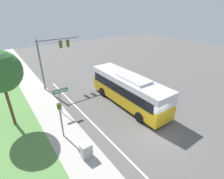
# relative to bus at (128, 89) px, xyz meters

# --- Properties ---
(ground_plane) EXTENTS (80.00, 80.00, 0.00)m
(ground_plane) POSITION_rel_bus_xyz_m (-1.23, -4.96, -1.83)
(ground_plane) COLOR #565451
(sidewalk) EXTENTS (2.80, 80.00, 0.12)m
(sidewalk) POSITION_rel_bus_xyz_m (-7.43, -4.96, -1.77)
(sidewalk) COLOR #ADA89E
(sidewalk) RESTS_ON ground_plane
(lane_divider_near) EXTENTS (0.14, 30.00, 0.01)m
(lane_divider_near) POSITION_rel_bus_xyz_m (-4.83, -4.96, -1.83)
(lane_divider_near) COLOR silver
(lane_divider_near) RESTS_ON ground_plane
(bus) EXTENTS (2.70, 10.07, 3.37)m
(bus) POSITION_rel_bus_xyz_m (0.00, 0.00, 0.00)
(bus) COLOR gold
(bus) RESTS_ON ground_plane
(signal_gantry) EXTENTS (5.14, 0.41, 6.28)m
(signal_gantry) POSITION_rel_bus_xyz_m (-4.77, 8.60, 2.60)
(signal_gantry) COLOR slate
(signal_gantry) RESTS_ON ground_plane
(pedestrian_signal) EXTENTS (0.28, 0.34, 3.18)m
(pedestrian_signal) POSITION_rel_bus_xyz_m (-7.66, -1.01, 0.32)
(pedestrian_signal) COLOR slate
(pedestrian_signal) RESTS_ON ground_plane
(street_sign) EXTENTS (1.47, 0.08, 2.76)m
(street_sign) POSITION_rel_bus_xyz_m (-6.48, 2.27, 0.11)
(street_sign) COLOR slate
(street_sign) RESTS_ON ground_plane
(utility_cabinet) EXTENTS (0.75, 0.53, 1.07)m
(utility_cabinet) POSITION_rel_bus_xyz_m (-7.14, -4.00, -1.18)
(utility_cabinet) COLOR #A8A8A3
(utility_cabinet) RESTS_ON sidewalk
(roadside_tree) EXTENTS (3.38, 3.38, 6.69)m
(roadside_tree) POSITION_rel_bus_xyz_m (-10.61, 3.12, 3.25)
(roadside_tree) COLOR brown
(roadside_tree) RESTS_ON grass_verge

